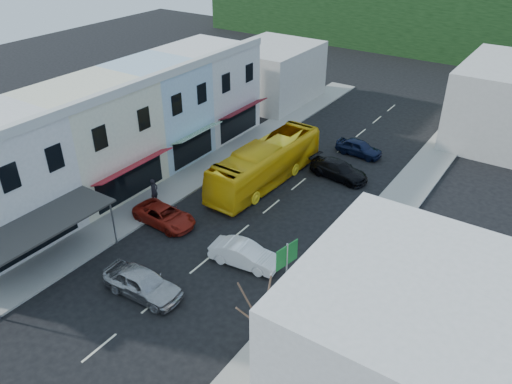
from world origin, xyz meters
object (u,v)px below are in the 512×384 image
car_silver (143,284)px  direction_sign (286,271)px  traffic_signal (446,99)px  street_tree (262,327)px  pedestrian_left (154,192)px  car_red (164,215)px  car_white (244,255)px  bus (266,164)px

car_silver → direction_sign: size_ratio=1.19×
traffic_signal → street_tree: bearing=112.1°
pedestrian_left → street_tree: street_tree is taller
car_red → pedestrian_left: size_ratio=2.71×
car_white → car_red: (-7.09, 0.57, 0.00)m
pedestrian_left → direction_sign: size_ratio=0.46×
street_tree → traffic_signal: size_ratio=1.13×
car_white → bus: bearing=18.5°
car_silver → pedestrian_left: (-6.27, 7.48, 0.30)m
car_silver → traffic_signal: 34.94m
car_white → direction_sign: direction_sign is taller
pedestrian_left → traffic_signal: traffic_signal is taller
car_silver → street_tree: 8.98m
bus → traffic_signal: (8.16, 19.46, 1.18)m
pedestrian_left → street_tree: 17.21m
bus → car_silver: size_ratio=2.64×
car_red → direction_sign: direction_sign is taller
car_silver → pedestrian_left: size_ratio=2.59×
direction_sign → car_white: bearing=173.4°
traffic_signal → bus: bearing=86.4°
car_silver → street_tree: size_ratio=0.71×
street_tree → car_silver: bearing=173.8°
direction_sign → traffic_signal: (0.00, 29.96, 0.88)m
car_white → street_tree: street_tree is taller
car_silver → direction_sign: 8.09m
direction_sign → traffic_signal: bearing=101.1°
bus → car_silver: bearing=-82.8°
bus → car_red: bearing=-104.3°
direction_sign → traffic_signal: size_ratio=0.68×
pedestrian_left → traffic_signal: size_ratio=0.31×
car_red → traffic_signal: 30.27m
bus → street_tree: bearing=-55.7°
car_red → street_tree: size_ratio=0.75×
car_red → bus: bearing=-13.8°
car_silver → direction_sign: direction_sign is taller
bus → traffic_signal: bearing=69.1°
street_tree → traffic_signal: street_tree is taller
car_red → traffic_signal: bearing=-18.4°
bus → car_silver: 14.84m
bus → pedestrian_left: (-4.90, -7.27, -0.55)m
car_silver → traffic_signal: size_ratio=0.81×
car_silver → direction_sign: bearing=-60.7°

